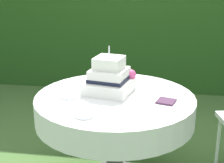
% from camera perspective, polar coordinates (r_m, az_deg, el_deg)
% --- Properties ---
extents(cake_table, '(1.20, 1.20, 0.75)m').
position_cam_1_polar(cake_table, '(2.56, 0.48, -4.79)').
color(cake_table, '#4C4C51').
rests_on(cake_table, ground_plane).
extents(wedding_cake, '(0.40, 0.40, 0.36)m').
position_cam_1_polar(wedding_cake, '(2.57, -0.38, 0.53)').
color(wedding_cake, white).
rests_on(wedding_cake, cake_table).
extents(serving_plate_near, '(0.13, 0.13, 0.01)m').
position_cam_1_polar(serving_plate_near, '(2.19, -4.66, -5.75)').
color(serving_plate_near, white).
rests_on(serving_plate_near, cake_table).
extents(serving_plate_far, '(0.12, 0.12, 0.01)m').
position_cam_1_polar(serving_plate_far, '(2.51, -7.34, -2.59)').
color(serving_plate_far, white).
rests_on(serving_plate_far, cake_table).
extents(napkin_stack, '(0.15, 0.15, 0.01)m').
position_cam_1_polar(napkin_stack, '(2.44, 9.13, -3.31)').
color(napkin_stack, '#4C2D47').
rests_on(napkin_stack, cake_table).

